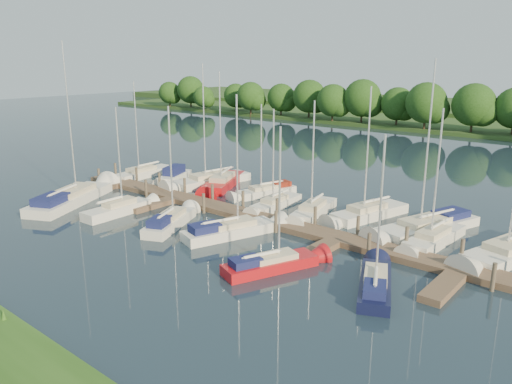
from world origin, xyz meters
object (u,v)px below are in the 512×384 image
Objects in this scene: motorboat at (174,177)px; sailboat_n_5 at (274,205)px; sailboat_s_2 at (171,222)px; sailboat_n_0 at (141,175)px; dock at (243,218)px.

motorboat is 0.65× the size of sailboat_n_5.
sailboat_s_2 reaches higher than motorboat.
sailboat_n_0 is 1.19× the size of sailboat_n_5.
motorboat is at bearing 113.74° from sailboat_s_2.
sailboat_n_5 is at bearing 176.70° from sailboat_n_0.
sailboat_n_0 is (-17.42, 3.95, 0.07)m from dock.
sailboat_s_2 is at bearing 146.10° from sailboat_n_0.
sailboat_s_2 is (-3.12, -4.44, 0.13)m from dock.
motorboat is 0.61× the size of sailboat_s_2.
dock is 17.86m from sailboat_n_0.
sailboat_s_2 reaches higher than dock.
sailboat_n_0 is at bearing -4.79° from motorboat.
motorboat is (-13.67, 5.08, 0.17)m from dock.
sailboat_n_5 is (13.61, -1.08, -0.10)m from motorboat.
dock is 3.96× the size of sailboat_n_0.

